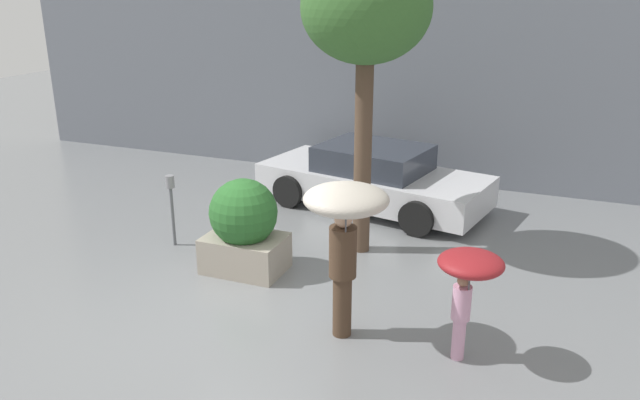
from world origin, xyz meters
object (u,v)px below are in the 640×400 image
person_adult (345,220)px  person_child (469,274)px  planter_box (244,227)px  parked_car_near (373,178)px  parking_meter (171,195)px  street_tree (366,14)px

person_adult → person_child: 1.47m
planter_box → parked_car_near: size_ratio=0.31×
person_child → parking_meter: 5.19m
person_child → parking_meter: size_ratio=1.13×
person_adult → parking_meter: bearing=-145.8°
person_child → parked_car_near: person_child is taller
planter_box → person_adult: person_adult is taller
person_child → person_adult: bearing=-137.0°
parked_car_near → parking_meter: (-2.45, -2.99, 0.30)m
planter_box → parked_car_near: bearing=74.7°
planter_box → person_adult: size_ratio=0.72×
person_adult → street_tree: bearing=163.1°
planter_box → parked_car_near: 3.52m
parked_car_near → street_tree: 3.73m
person_child → parking_meter: (-4.92, 1.62, -0.23)m
person_adult → person_child: size_ratio=1.45×
person_child → parked_car_near: 5.25m
person_adult → street_tree: 3.41m
street_tree → parking_meter: 4.12m
street_tree → parking_meter: size_ratio=3.81×
parked_car_near → street_tree: (0.44, -2.05, 3.09)m
parking_meter → planter_box: bearing=-15.0°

